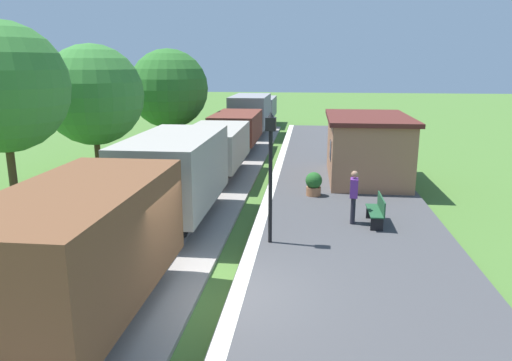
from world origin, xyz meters
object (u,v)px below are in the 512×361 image
tree_trackside_mid (2,87)px  tree_field_left (169,89)px  station_hut (367,147)px  freight_train (225,137)px  lamp_post_near (271,154)px  person_waiting (354,195)px  bench_near_hut (377,210)px  potted_planter (314,184)px  tree_trackside_far (93,95)px

tree_trackside_mid → tree_field_left: (1.87, 13.35, -0.72)m
station_hut → tree_trackside_mid: size_ratio=0.87×
freight_train → station_hut: (6.80, -2.84, 0.10)m
lamp_post_near → person_waiting: bearing=38.6°
freight_train → bench_near_hut: 11.30m
tree_trackside_mid → tree_field_left: bearing=82.0°
station_hut → tree_trackside_mid: tree_trackside_mid is taller
person_waiting → tree_trackside_mid: size_ratio=0.26×
tree_field_left → station_hut: bearing=-34.9°
potted_planter → tree_field_left: 14.31m
lamp_post_near → tree_trackside_mid: (-9.42, 2.69, 1.62)m
station_hut → person_waiting: size_ratio=3.39×
person_waiting → tree_trackside_mid: 12.35m
potted_planter → lamp_post_near: (-1.25, -5.17, 2.08)m
station_hut → bench_near_hut: (-0.32, -6.37, -0.93)m
tree_trackside_far → potted_planter: bearing=-20.2°
freight_train → potted_planter: 7.53m
station_hut → bench_near_hut: bearing=-92.8°
freight_train → person_waiting: size_ratio=22.92×
station_hut → tree_field_left: 13.68m
lamp_post_near → tree_field_left: size_ratio=0.61×
station_hut → bench_near_hut: 6.45m
lamp_post_near → tree_field_left: 17.75m
potted_planter → tree_field_left: bearing=129.0°
potted_planter → lamp_post_near: bearing=-103.6°
freight_train → potted_planter: (4.51, -5.98, -0.83)m
bench_near_hut → tree_field_left: (-10.78, 14.11, 2.99)m
person_waiting → potted_planter: size_ratio=1.87×
station_hut → bench_near_hut: size_ratio=3.87×
station_hut → tree_trackside_far: 12.85m
bench_near_hut → person_waiting: (-0.75, 0.05, 0.46)m
station_hut → lamp_post_near: (-3.54, -8.30, 1.15)m
freight_train → potted_planter: size_ratio=42.79×
lamp_post_near → tree_field_left: (-7.55, 16.04, 0.91)m
potted_planter → tree_trackside_far: bearing=159.8°
lamp_post_near → tree_field_left: bearing=115.2°
person_waiting → tree_trackside_far: bearing=-26.5°
person_waiting → lamp_post_near: (-2.48, -1.98, 1.62)m
bench_near_hut → potted_planter: size_ratio=1.64×
bench_near_hut → potted_planter: bearing=121.4°
tree_trackside_mid → tree_field_left: 13.50m
lamp_post_near → tree_trackside_far: bearing=135.4°
person_waiting → tree_field_left: tree_field_left is taller
tree_trackside_mid → potted_planter: bearing=13.1°
freight_train → lamp_post_near: (3.26, -11.14, 1.25)m
person_waiting → tree_field_left: bearing=-49.9°
tree_field_left → tree_trackside_far: bearing=-102.5°
tree_trackside_mid → tree_trackside_far: (0.31, 6.29, -0.65)m
potted_planter → tree_trackside_far: tree_trackside_far is taller
freight_train → bench_near_hut: (6.48, -9.21, -0.83)m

